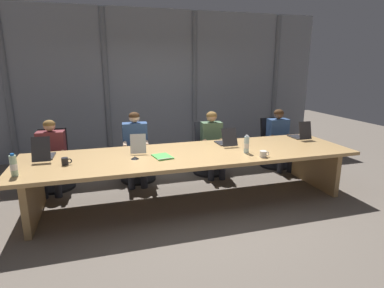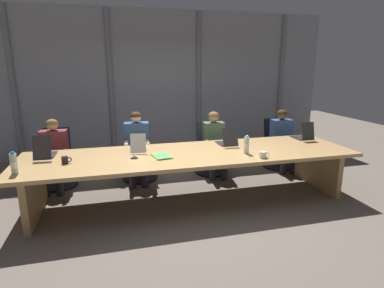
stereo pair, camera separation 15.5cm
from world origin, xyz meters
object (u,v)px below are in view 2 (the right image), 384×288
at_px(office_chair_left_end, 57,165).
at_px(person_left_mid, 137,143).
at_px(laptop_left_mid, 139,147).
at_px(laptop_right_mid, 303,136).
at_px(conference_mic_left_side, 134,157).
at_px(laptop_center, 227,141).
at_px(laptop_left_end, 45,153).
at_px(water_bottle_primary, 14,164).
at_px(person_center, 215,140).
at_px(office_chair_right_mid, 278,149).
at_px(office_chair_center, 211,154).
at_px(office_chair_left_mid, 139,159).
at_px(coffee_mug_far, 263,155).
at_px(water_bottle_secondary, 246,145).
at_px(coffee_mug_near, 65,160).
at_px(person_left_end, 54,151).
at_px(spiral_notepad, 162,156).
at_px(person_right_mid, 283,136).

xyz_separation_m(office_chair_left_end, person_left_mid, (1.30, -0.15, 0.32)).
distance_m(laptop_left_mid, laptop_right_mid, 2.76).
bearing_deg(conference_mic_left_side, laptop_center, 14.62).
bearing_deg(office_chair_left_end, laptop_right_mid, 78.10).
distance_m(laptop_left_end, water_bottle_primary, 0.68).
relative_size(laptop_left_end, conference_mic_left_side, 4.20).
bearing_deg(laptop_left_end, person_center, -74.52).
distance_m(laptop_left_end, office_chair_right_mid, 4.12).
height_order(laptop_left_end, office_chair_center, laptop_left_end).
relative_size(laptop_right_mid, office_chair_left_mid, 0.41).
relative_size(office_chair_left_mid, office_chair_center, 1.03).
bearing_deg(laptop_right_mid, water_bottle_primary, 99.64).
bearing_deg(person_center, person_left_mid, -85.96).
bearing_deg(conference_mic_left_side, laptop_left_mid, 75.86).
xyz_separation_m(office_chair_center, coffee_mug_far, (0.22, -1.60, 0.42)).
bearing_deg(office_chair_right_mid, water_bottle_secondary, -48.45).
height_order(laptop_center, coffee_mug_near, laptop_center).
relative_size(laptop_left_end, water_bottle_primary, 1.75).
height_order(office_chair_left_mid, person_center, person_center).
distance_m(office_chair_center, person_center, 0.34).
bearing_deg(person_left_end, water_bottle_secondary, 70.23).
relative_size(laptop_right_mid, water_bottle_secondary, 1.50).
distance_m(laptop_left_mid, person_left_mid, 0.65).
distance_m(laptop_center, person_left_mid, 1.50).
distance_m(conference_mic_left_side, spiral_notepad, 0.37).
height_order(laptop_left_end, coffee_mug_near, laptop_left_end).
bearing_deg(person_left_mid, laptop_right_mid, 81.64).
bearing_deg(person_left_end, coffee_mug_far, 66.80).
height_order(office_chair_right_mid, coffee_mug_far, office_chair_right_mid).
distance_m(laptop_right_mid, office_chair_right_mid, 0.88).
xyz_separation_m(laptop_left_end, coffee_mug_far, (2.86, -0.78, -0.02)).
bearing_deg(person_center, person_right_mid, 94.42).
bearing_deg(laptop_right_mid, coffee_mug_near, 96.81).
xyz_separation_m(laptop_left_mid, office_chair_center, (1.38, 0.79, -0.43)).
distance_m(office_chair_left_end, office_chair_left_mid, 1.33).
relative_size(office_chair_left_mid, spiral_notepad, 2.79).
distance_m(person_center, coffee_mug_far, 1.45).
distance_m(person_center, coffee_mug_near, 2.58).
relative_size(laptop_right_mid, office_chair_right_mid, 0.42).
height_order(person_left_end, person_right_mid, person_right_mid).
bearing_deg(laptop_left_mid, person_left_mid, 4.93).
height_order(office_chair_left_end, water_bottle_primary, water_bottle_primary).
distance_m(laptop_left_mid, spiral_notepad, 0.50).
relative_size(laptop_left_mid, office_chair_left_end, 0.47).
relative_size(coffee_mug_far, spiral_notepad, 0.41).
relative_size(person_right_mid, water_bottle_primary, 4.27).
bearing_deg(office_chair_left_mid, laptop_left_mid, -5.41).
height_order(office_chair_center, person_right_mid, person_right_mid).
bearing_deg(laptop_center, person_left_mid, 63.58).
xyz_separation_m(office_chair_left_end, coffee_mug_far, (2.87, -1.60, 0.41)).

